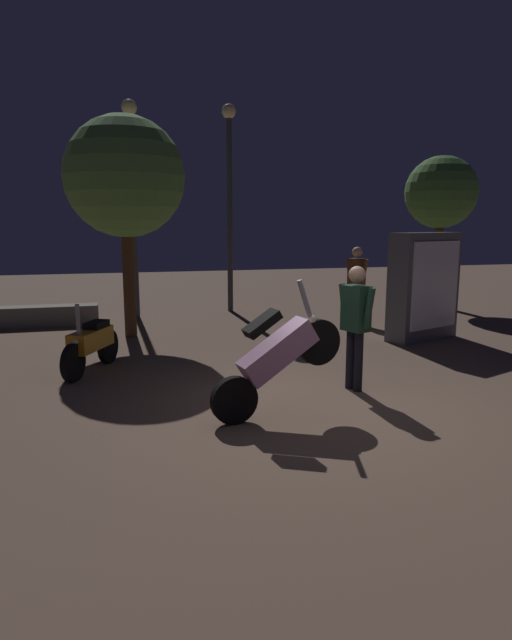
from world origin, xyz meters
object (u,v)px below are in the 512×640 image
(person_bystander_far, at_px, (356,277))
(streetlamp_far, at_px, (229,183))
(motorcycle_orange_parked_left, at_px, (91,344))
(streetlamp_near, at_px, (132,182))
(person_rider_beside, at_px, (356,317))
(kiosk_billboard, at_px, (424,286))
(motorcycle_pink_foreground, at_px, (277,356))

(person_bystander_far, distance_m, streetlamp_far, 4.08)
(person_bystander_far, bearing_deg, motorcycle_orange_parked_left, 6.10)
(streetlamp_near, bearing_deg, person_rider_beside, -68.53)
(kiosk_billboard, bearing_deg, person_rider_beside, 24.26)
(motorcycle_pink_foreground, bearing_deg, person_bystander_far, 47.15)
(person_bystander_far, bearing_deg, motorcycle_pink_foreground, 36.69)
(streetlamp_near, bearing_deg, motorcycle_pink_foreground, -80.06)
(motorcycle_orange_parked_left, bearing_deg, motorcycle_pink_foreground, 65.63)
(motorcycle_orange_parked_left, distance_m, streetlamp_far, 6.83)
(kiosk_billboard, bearing_deg, motorcycle_orange_parked_left, -13.04)
(person_rider_beside, xyz_separation_m, person_bystander_far, (2.23, 4.77, 0.02))
(kiosk_billboard, bearing_deg, motorcycle_pink_foreground, 19.85)
(motorcycle_pink_foreground, relative_size, person_bystander_far, 0.94)
(person_bystander_far, height_order, streetlamp_far, streetlamp_far)
(motorcycle_pink_foreground, distance_m, person_bystander_far, 6.59)
(motorcycle_orange_parked_left, distance_m, kiosk_billboard, 6.37)
(motorcycle_pink_foreground, relative_size, motorcycle_orange_parked_left, 1.07)
(motorcycle_pink_foreground, relative_size, streetlamp_far, 0.32)
(person_bystander_far, bearing_deg, person_rider_beside, 44.48)
(person_bystander_far, height_order, streetlamp_near, streetlamp_near)
(streetlamp_near, relative_size, streetlamp_far, 0.98)
(motorcycle_orange_parked_left, height_order, person_rider_beside, person_rider_beside)
(person_rider_beside, distance_m, streetlamp_near, 7.59)
(motorcycle_pink_foreground, bearing_deg, kiosk_billboard, 30.74)
(person_bystander_far, bearing_deg, streetlamp_far, -64.31)
(motorcycle_pink_foreground, distance_m, streetlamp_near, 8.03)
(motorcycle_orange_parked_left, relative_size, kiosk_billboard, 0.73)
(streetlamp_far, bearing_deg, motorcycle_pink_foreground, -97.96)
(streetlamp_near, bearing_deg, person_bystander_far, -22.11)
(person_rider_beside, relative_size, streetlamp_far, 0.33)
(streetlamp_far, bearing_deg, streetlamp_near, -171.04)
(motorcycle_pink_foreground, xyz_separation_m, streetlamp_far, (1.10, 7.90, 2.54))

